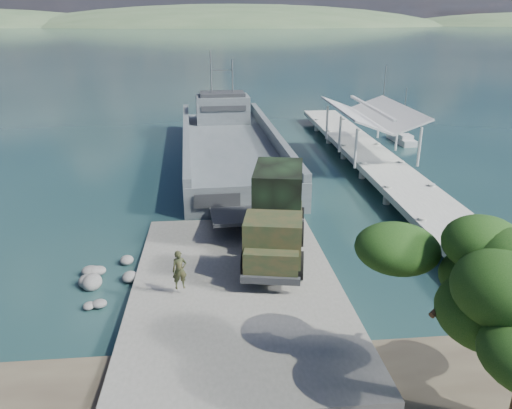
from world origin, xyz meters
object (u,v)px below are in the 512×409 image
pier (372,150)px  sailboat_far (382,118)px  soldier (180,277)px  sailboat_near (402,139)px  landing_craft (230,151)px  military_truck (277,213)px

pier → sailboat_far: size_ratio=6.24×
sailboat_far → soldier: bearing=-133.5°
pier → sailboat_near: bearing=54.9°
landing_craft → sailboat_far: size_ratio=4.79×
pier → landing_craft: (-12.16, 3.79, -0.79)m
military_truck → sailboat_near: sailboat_near is taller
soldier → sailboat_near: (21.81, 29.53, -1.12)m
military_truck → soldier: bearing=-127.8°
military_truck → sailboat_near: (16.76, 25.06, -2.30)m
pier → landing_craft: 12.77m
landing_craft → sailboat_far: (19.97, 16.13, -0.44)m
landing_craft → sailboat_near: (18.35, 5.02, -0.50)m
pier → sailboat_far: 21.43m
sailboat_near → sailboat_far: (1.62, 11.11, 0.06)m
sailboat_near → landing_craft: bearing=-167.7°
landing_craft → soldier: (-3.46, -24.51, 0.62)m
military_truck → soldier: military_truck is taller
pier → sailboat_far: (7.81, 19.92, -1.22)m
sailboat_near → sailboat_far: sailboat_far is taller
soldier → sailboat_near: 36.73m
landing_craft → military_truck: size_ratio=3.56×
pier → sailboat_near: (6.19, 8.81, -1.29)m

